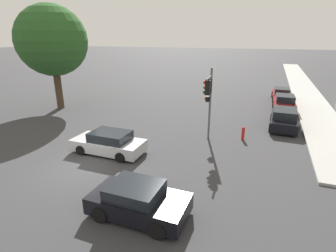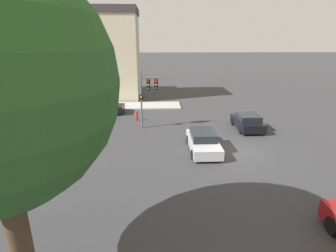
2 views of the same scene
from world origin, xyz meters
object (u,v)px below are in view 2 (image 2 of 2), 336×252
at_px(traffic_signal, 148,90).
at_px(crossing_car_0, 203,141).
at_px(parked_car_0, 102,107).
at_px(parked_car_1, 54,107).
at_px(fire_hydrant, 137,115).
at_px(parked_car_2, 6,108).
at_px(crossing_car_2, 247,122).

xyz_separation_m(traffic_signal, crossing_car_0, (-5.08, -3.87, -2.72)).
bearing_deg(traffic_signal, parked_car_0, -137.87).
xyz_separation_m(parked_car_1, fire_hydrant, (-2.81, -8.79, -0.24)).
bearing_deg(crossing_car_0, traffic_signal, -142.64).
relative_size(parked_car_0, parked_car_1, 1.12).
xyz_separation_m(crossing_car_0, parked_car_2, (10.01, 18.64, 0.02)).
distance_m(crossing_car_0, fire_hydrant, 8.95).
relative_size(parked_car_1, parked_car_2, 0.99).
relative_size(traffic_signal, crossing_car_0, 1.11).
bearing_deg(traffic_signal, crossing_car_0, 34.18).
bearing_deg(traffic_signal, parked_car_2, -111.55).
xyz_separation_m(traffic_signal, crossing_car_2, (-0.72, -8.49, -2.72)).
bearing_deg(parked_car_0, fire_hydrant, 146.06).
bearing_deg(fire_hydrant, crossing_car_0, -145.24).
bearing_deg(crossing_car_2, fire_hydrant, 73.18).
distance_m(crossing_car_0, parked_car_0, 13.35).
relative_size(crossing_car_0, parked_car_2, 1.07).
distance_m(traffic_signal, parked_car_2, 15.80).
relative_size(traffic_signal, parked_car_2, 1.18).
bearing_deg(parked_car_2, crossing_car_0, 149.52).
height_order(parked_car_0, fire_hydrant, parked_car_0).
relative_size(parked_car_2, fire_hydrant, 4.44).
xyz_separation_m(traffic_signal, parked_car_2, (4.92, 14.77, -2.70)).
height_order(parked_car_0, parked_car_2, parked_car_0).
bearing_deg(fire_hydrant, traffic_signal, -151.53).
height_order(traffic_signal, parked_car_0, traffic_signal).
bearing_deg(parked_car_0, traffic_signal, 136.68).
bearing_deg(parked_car_0, parked_car_1, -0.40).
bearing_deg(parked_car_2, fire_hydrant, 166.66).
bearing_deg(crossing_car_0, crossing_car_2, 133.38).
relative_size(crossing_car_0, parked_car_0, 0.96).
relative_size(traffic_signal, crossing_car_2, 1.25).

